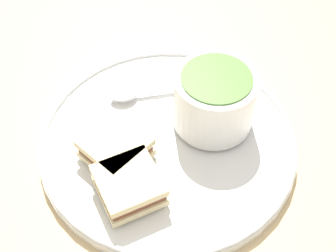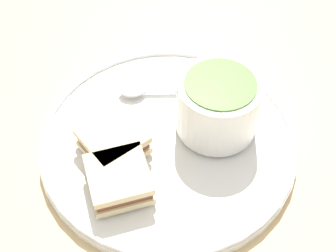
# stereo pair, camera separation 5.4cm
# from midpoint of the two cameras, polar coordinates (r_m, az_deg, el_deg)

# --- Properties ---
(ground_plane) EXTENTS (2.40, 2.40, 0.00)m
(ground_plane) POSITION_cam_midpoint_polar(r_m,az_deg,el_deg) (0.57, -2.71, -2.57)
(ground_plane) COLOR #D1B27F
(plate) EXTENTS (0.31, 0.31, 0.02)m
(plate) POSITION_cam_midpoint_polar(r_m,az_deg,el_deg) (0.57, -2.74, -2.02)
(plate) COLOR white
(plate) RESTS_ON ground_plane
(soup_bowl) EXTENTS (0.10, 0.10, 0.07)m
(soup_bowl) POSITION_cam_midpoint_polar(r_m,az_deg,el_deg) (0.55, 2.86, 3.09)
(soup_bowl) COLOR white
(soup_bowl) RESTS_ON plate
(spoon) EXTENTS (0.08, 0.09, 0.01)m
(spoon) POSITION_cam_midpoint_polar(r_m,az_deg,el_deg) (0.60, -7.32, 3.68)
(spoon) COLOR silver
(spoon) RESTS_ON plate
(sandwich_half_near) EXTENTS (0.07, 0.07, 0.03)m
(sandwich_half_near) POSITION_cam_midpoint_polar(r_m,az_deg,el_deg) (0.54, -9.31, -2.81)
(sandwich_half_near) COLOR beige
(sandwich_half_near) RESTS_ON plate
(sandwich_half_far) EXTENTS (0.09, 0.09, 0.03)m
(sandwich_half_far) POSITION_cam_midpoint_polar(r_m,az_deg,el_deg) (0.51, -7.84, -7.37)
(sandwich_half_far) COLOR beige
(sandwich_half_far) RESTS_ON plate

